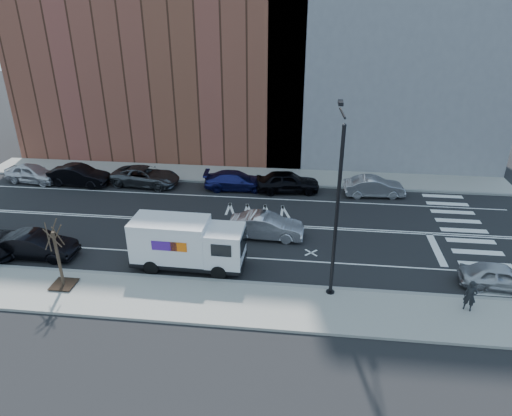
% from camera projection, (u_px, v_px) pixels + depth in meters
% --- Properties ---
extents(ground, '(120.00, 120.00, 0.00)m').
position_uv_depth(ground, '(223.00, 223.00, 31.02)').
color(ground, black).
rests_on(ground, ground).
extents(sidewalk_near, '(44.00, 3.60, 0.15)m').
position_uv_depth(sidewalk_near, '(192.00, 300.00, 23.09)').
color(sidewalk_near, gray).
rests_on(sidewalk_near, ground).
extents(sidewalk_far, '(44.00, 3.60, 0.15)m').
position_uv_depth(sidewalk_far, '(241.00, 175.00, 38.89)').
color(sidewalk_far, gray).
rests_on(sidewalk_far, ground).
extents(curb_near, '(44.00, 0.25, 0.17)m').
position_uv_depth(curb_near, '(200.00, 280.00, 24.70)').
color(curb_near, gray).
rests_on(curb_near, ground).
extents(curb_far, '(44.00, 0.25, 0.17)m').
position_uv_depth(curb_far, '(238.00, 183.00, 37.27)').
color(curb_far, gray).
rests_on(curb_far, ground).
extents(crosswalk, '(3.00, 14.00, 0.01)m').
position_uv_depth(crosswalk, '(467.00, 236.00, 29.37)').
color(crosswalk, white).
rests_on(crosswalk, ground).
extents(road_markings, '(40.00, 8.60, 0.01)m').
position_uv_depth(road_markings, '(223.00, 223.00, 31.02)').
color(road_markings, white).
rests_on(road_markings, ground).
extents(bldg_brick, '(26.00, 10.00, 22.00)m').
position_uv_depth(bldg_brick, '(163.00, 31.00, 41.13)').
color(bldg_brick, brown).
rests_on(bldg_brick, ground).
extents(bldg_concrete, '(20.00, 10.00, 26.00)m').
position_uv_depth(bldg_concrete, '(392.00, 8.00, 38.21)').
color(bldg_concrete, slate).
rests_on(bldg_concrete, ground).
extents(streetlight, '(0.44, 4.02, 9.34)m').
position_uv_depth(streetlight, '(337.00, 202.00, 21.92)').
color(streetlight, black).
rests_on(streetlight, ground).
extents(street_tree, '(1.20, 1.20, 3.75)m').
position_uv_depth(street_tree, '(60.00, 264.00, 23.58)').
color(street_tree, black).
rests_on(street_tree, ground).
extents(fedex_van, '(6.41, 2.39, 2.91)m').
position_uv_depth(fedex_van, '(187.00, 243.00, 25.44)').
color(fedex_van, black).
rests_on(fedex_van, ground).
extents(far_parked_a, '(4.73, 2.42, 1.54)m').
position_uv_depth(far_parked_a, '(33.00, 173.00, 37.36)').
color(far_parked_a, silver).
rests_on(far_parked_a, ground).
extents(far_parked_b, '(5.02, 2.11, 1.61)m').
position_uv_depth(far_parked_b, '(79.00, 175.00, 36.80)').
color(far_parked_b, black).
rests_on(far_parked_b, ground).
extents(far_parked_c, '(5.70, 3.08, 1.52)m').
position_uv_depth(far_parked_c, '(146.00, 176.00, 36.77)').
color(far_parked_c, '#414347').
rests_on(far_parked_c, ground).
extents(far_parked_d, '(5.10, 2.36, 1.44)m').
position_uv_depth(far_parked_d, '(236.00, 181.00, 36.03)').
color(far_parked_d, navy).
rests_on(far_parked_d, ground).
extents(far_parked_e, '(5.10, 2.52, 1.67)m').
position_uv_depth(far_parked_e, '(288.00, 182.00, 35.49)').
color(far_parked_e, black).
rests_on(far_parked_e, ground).
extents(far_parked_f, '(4.68, 2.01, 1.50)m').
position_uv_depth(far_parked_f, '(374.00, 187.00, 34.80)').
color(far_parked_f, '#9A9A9E').
rests_on(far_parked_f, ground).
extents(driving_sedan, '(4.78, 1.82, 1.56)m').
position_uv_depth(driving_sedan, '(266.00, 226.00, 28.90)').
color(driving_sedan, '#BBBABF').
rests_on(driving_sedan, ground).
extents(near_parked_rear_a, '(4.66, 1.67, 1.53)m').
position_uv_depth(near_parked_rear_a, '(37.00, 245.00, 26.75)').
color(near_parked_rear_a, black).
rests_on(near_parked_rear_a, ground).
extents(near_parked_front, '(4.15, 1.96, 1.37)m').
position_uv_depth(near_parked_front, '(500.00, 277.00, 23.93)').
color(near_parked_front, '#B3B4B8').
rests_on(near_parked_front, ground).
extents(pedestrian, '(0.69, 0.58, 1.60)m').
position_uv_depth(pedestrian, '(470.00, 296.00, 21.97)').
color(pedestrian, black).
rests_on(pedestrian, sidewalk_near).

